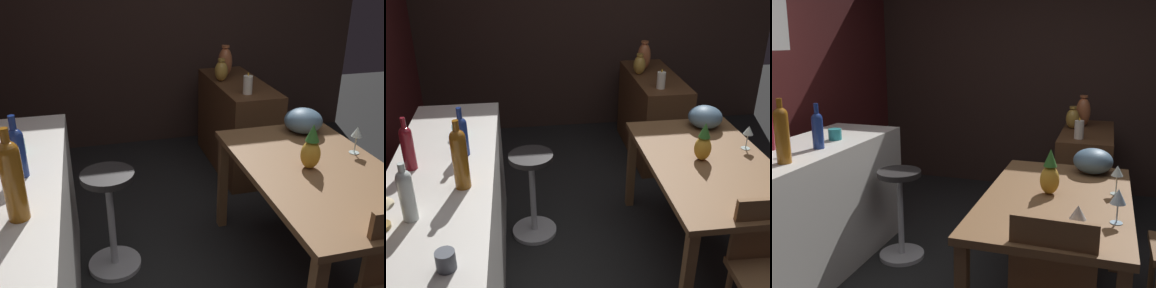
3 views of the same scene
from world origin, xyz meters
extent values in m
cube|color=#33231E|center=(2.55, 0.30, 1.30)|extent=(0.10, 4.40, 2.60)
cube|color=brown|center=(0.14, -0.24, 0.72)|extent=(1.39, 0.81, 0.04)
cube|color=brown|center=(0.78, 0.11, 0.35)|extent=(0.06, 0.06, 0.70)
cube|color=brown|center=(0.78, -0.59, 0.35)|extent=(0.06, 0.06, 0.70)
cube|color=silver|center=(-0.06, 1.45, 0.45)|extent=(2.10, 0.60, 0.90)
cube|color=#56351E|center=(1.72, -0.33, 0.41)|extent=(1.10, 0.44, 0.82)
cylinder|color=brown|center=(0.40, -0.80, 0.22)|extent=(0.04, 0.04, 0.44)
cylinder|color=#262323|center=(0.51, 0.93, 0.66)|extent=(0.32, 0.32, 0.04)
cylinder|color=silver|center=(0.51, 0.93, 0.33)|extent=(0.04, 0.04, 0.64)
cylinder|color=silver|center=(0.51, 0.93, 0.01)|extent=(0.34, 0.34, 0.03)
cylinder|color=silver|center=(0.28, -0.56, 0.74)|extent=(0.06, 0.06, 0.00)
cylinder|color=silver|center=(0.28, -0.56, 0.80)|extent=(0.01, 0.01, 0.11)
cone|color=silver|center=(0.28, -0.56, 0.88)|extent=(0.07, 0.07, 0.06)
ellipsoid|color=gold|center=(0.17, -0.19, 0.82)|extent=(0.11, 0.11, 0.16)
cone|color=#2D6B28|center=(0.17, -0.19, 0.95)|extent=(0.08, 0.08, 0.10)
ellipsoid|color=slate|center=(0.67, -0.41, 0.82)|extent=(0.26, 0.26, 0.17)
cylinder|color=navy|center=(0.15, 1.33, 1.00)|extent=(0.07, 0.07, 0.20)
sphere|color=navy|center=(0.15, 1.33, 1.10)|extent=(0.07, 0.07, 0.07)
cylinder|color=navy|center=(0.15, 1.33, 1.16)|extent=(0.03, 0.03, 0.08)
cylinder|color=#8C5114|center=(-0.23, 1.30, 1.04)|extent=(0.08, 0.08, 0.29)
sphere|color=#8C5114|center=(-0.23, 1.30, 1.19)|extent=(0.08, 0.08, 0.08)
cylinder|color=#8C5114|center=(-0.23, 1.30, 1.25)|extent=(0.03, 0.03, 0.07)
cylinder|color=teal|center=(0.41, 1.38, 0.94)|extent=(0.09, 0.09, 0.08)
torus|color=teal|center=(0.47, 1.38, 0.94)|extent=(0.05, 0.01, 0.05)
cylinder|color=white|center=(1.36, -0.27, 0.89)|extent=(0.08, 0.08, 0.15)
ellipsoid|color=yellow|center=(1.36, -0.27, 0.98)|extent=(0.01, 0.01, 0.03)
ellipsoid|color=#B26038|center=(1.93, -0.27, 0.95)|extent=(0.13, 0.13, 0.27)
cylinder|color=#B26038|center=(1.93, -0.27, 1.10)|extent=(0.07, 0.07, 0.02)
ellipsoid|color=#B78C38|center=(1.79, -0.18, 0.91)|extent=(0.12, 0.12, 0.18)
cylinder|color=#B78C38|center=(1.79, -0.18, 1.01)|extent=(0.07, 0.07, 0.02)
camera|label=1|loc=(-1.77, 1.00, 1.85)|focal=39.90mm
camera|label=2|loc=(-2.30, 0.98, 2.16)|focal=41.74mm
camera|label=3|loc=(-2.30, -0.48, 1.61)|focal=41.76mm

